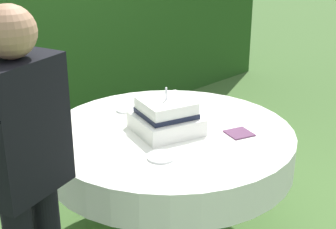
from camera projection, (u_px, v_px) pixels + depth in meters
cake_table at (170, 147)px, 2.87m from camera, size 1.42×1.42×0.75m
wedding_cake at (166, 117)px, 2.79m from camera, size 0.42×0.42×0.26m
serving_plate_near at (127, 110)px, 3.12m from camera, size 0.14×0.14×0.01m
serving_plate_far at (161, 157)px, 2.51m from camera, size 0.15×0.15×0.01m
napkin_stack at (239, 133)px, 2.78m from camera, size 0.17×0.17×0.01m
standing_person at (26, 173)px, 1.98m from camera, size 0.40×0.29×1.60m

